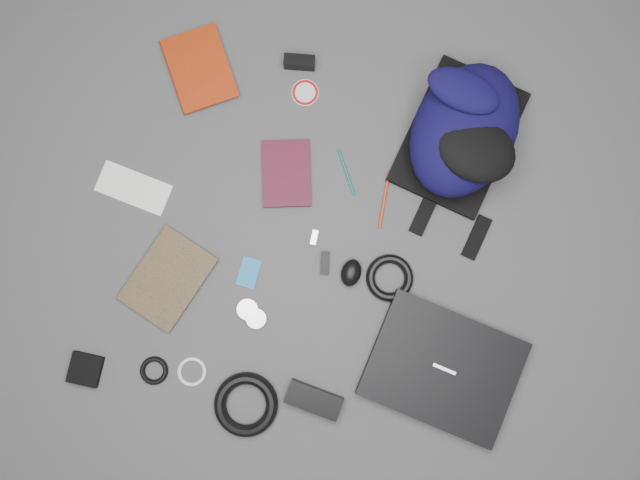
# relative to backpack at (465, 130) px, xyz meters

# --- Properties ---
(ground) EXTENTS (4.00, 4.00, 0.00)m
(ground) POSITION_rel_backpack_xyz_m (-0.35, -0.32, -0.09)
(ground) COLOR #4F4F51
(ground) RESTS_ON ground
(backpack) EXTENTS (0.41, 0.49, 0.17)m
(backpack) POSITION_rel_backpack_xyz_m (0.00, 0.00, 0.00)
(backpack) COLOR black
(backpack) RESTS_ON ground
(laptop) EXTENTS (0.46, 0.40, 0.04)m
(laptop) POSITION_rel_backpack_xyz_m (0.01, -0.63, -0.07)
(laptop) COLOR black
(laptop) RESTS_ON ground
(textbook_red) EXTENTS (0.24, 0.27, 0.02)m
(textbook_red) POSITION_rel_backpack_xyz_m (-0.81, 0.09, -0.08)
(textbook_red) COLOR maroon
(textbook_red) RESTS_ON ground
(comic_book) EXTENTS (0.27, 0.29, 0.02)m
(comic_book) POSITION_rel_backpack_xyz_m (-0.83, -0.43, -0.08)
(comic_book) COLOR #9A790B
(comic_book) RESTS_ON ground
(envelope) EXTENTS (0.22, 0.14, 0.00)m
(envelope) POSITION_rel_backpack_xyz_m (-0.88, -0.23, -0.09)
(envelope) COLOR white
(envelope) RESTS_ON ground
(dvd_case) EXTENTS (0.15, 0.20, 0.01)m
(dvd_case) POSITION_rel_backpack_xyz_m (-0.46, -0.15, -0.08)
(dvd_case) COLOR #380A18
(dvd_case) RESTS_ON ground
(compact_camera) EXTENTS (0.09, 0.03, 0.05)m
(compact_camera) POSITION_rel_backpack_xyz_m (-0.46, 0.16, -0.06)
(compact_camera) COLOR black
(compact_camera) RESTS_ON ground
(sticker_disc) EXTENTS (0.10, 0.10, 0.00)m
(sticker_disc) POSITION_rel_backpack_xyz_m (-0.43, 0.09, -0.09)
(sticker_disc) COLOR silver
(sticker_disc) RESTS_ON ground
(pen_teal) EXTENTS (0.06, 0.12, 0.01)m
(pen_teal) POSITION_rel_backpack_xyz_m (-0.30, -0.13, -0.08)
(pen_teal) COLOR #0B675B
(pen_teal) RESTS_ON ground
(pen_red) EXTENTS (0.02, 0.16, 0.01)m
(pen_red) POSITION_rel_backpack_xyz_m (-0.19, -0.19, -0.08)
(pen_red) COLOR #B32F0D
(pen_red) RESTS_ON ground
(id_badge) EXTENTS (0.07, 0.09, 0.00)m
(id_badge) POSITION_rel_backpack_xyz_m (-0.54, -0.43, -0.09)
(id_badge) COLOR #176AB0
(id_badge) RESTS_ON ground
(usb_black) EXTENTS (0.03, 0.06, 0.01)m
(usb_black) POSITION_rel_backpack_xyz_m (-0.33, -0.38, -0.08)
(usb_black) COLOR black
(usb_black) RESTS_ON ground
(usb_silver) EXTENTS (0.02, 0.04, 0.01)m
(usb_silver) POSITION_rel_backpack_xyz_m (-0.37, -0.31, -0.08)
(usb_silver) COLOR silver
(usb_silver) RESTS_ON ground
(mouse) EXTENTS (0.07, 0.08, 0.04)m
(mouse) POSITION_rel_backpack_xyz_m (-0.26, -0.40, -0.07)
(mouse) COLOR black
(mouse) RESTS_ON ground
(headphone_left) EXTENTS (0.07, 0.07, 0.01)m
(headphone_left) POSITION_rel_backpack_xyz_m (-0.50, -0.55, -0.08)
(headphone_left) COLOR #B8B9BB
(headphone_left) RESTS_ON ground
(headphone_right) EXTENTS (0.07, 0.07, 0.01)m
(headphone_right) POSITION_rel_backpack_xyz_m (-0.53, -0.53, -0.08)
(headphone_right) COLOR silver
(headphone_right) RESTS_ON ground
(cable_coil) EXTENTS (0.17, 0.17, 0.03)m
(cable_coil) POSITION_rel_backpack_xyz_m (-0.15, -0.41, -0.07)
(cable_coil) COLOR black
(cable_coil) RESTS_ON ground
(power_brick) EXTENTS (0.16, 0.10, 0.04)m
(power_brick) POSITION_rel_backpack_xyz_m (-0.33, -0.75, -0.07)
(power_brick) COLOR black
(power_brick) RESTS_ON ground
(power_cord_coil) EXTENTS (0.23, 0.23, 0.03)m
(power_cord_coil) POSITION_rel_backpack_xyz_m (-0.50, -0.78, -0.07)
(power_cord_coil) COLOR black
(power_cord_coil) RESTS_ON ground
(pouch) EXTENTS (0.09, 0.09, 0.02)m
(pouch) POSITION_rel_backpack_xyz_m (-0.94, -0.73, -0.08)
(pouch) COLOR black
(pouch) RESTS_ON ground
(earbud_coil) EXTENTS (0.08, 0.08, 0.01)m
(earbud_coil) POSITION_rel_backpack_xyz_m (-0.76, -0.72, -0.08)
(earbud_coil) COLOR black
(earbud_coil) RESTS_ON ground
(white_cable_coil) EXTENTS (0.08, 0.08, 0.01)m
(white_cable_coil) POSITION_rel_backpack_xyz_m (-0.66, -0.71, -0.08)
(white_cable_coil) COLOR white
(white_cable_coil) RESTS_ON ground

